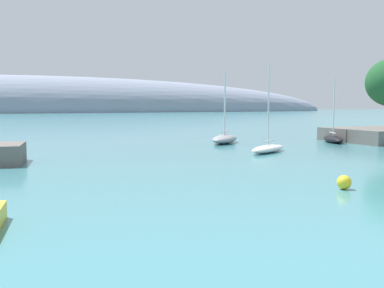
{
  "coord_description": "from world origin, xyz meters",
  "views": [
    {
      "loc": [
        -14.64,
        -9.11,
        4.58
      ],
      "look_at": [
        -1.1,
        21.94,
        1.67
      ],
      "focal_mm": 43.74,
      "sensor_mm": 36.0,
      "label": 1
    }
  ],
  "objects_px": {
    "sailboat_grey_mid_mooring": "(225,138)",
    "sailboat_white_outer_mooring": "(268,148)",
    "mooring_buoy_yellow": "(344,182)",
    "sailboat_black_near_shore": "(333,139)"
  },
  "relations": [
    {
      "from": "sailboat_grey_mid_mooring",
      "to": "mooring_buoy_yellow",
      "type": "relative_size",
      "value": 10.72
    },
    {
      "from": "sailboat_grey_mid_mooring",
      "to": "sailboat_white_outer_mooring",
      "type": "distance_m",
      "value": 10.83
    },
    {
      "from": "sailboat_white_outer_mooring",
      "to": "mooring_buoy_yellow",
      "type": "relative_size",
      "value": 10.95
    },
    {
      "from": "sailboat_grey_mid_mooring",
      "to": "sailboat_black_near_shore",
      "type": "bearing_deg",
      "value": 115.41
    },
    {
      "from": "sailboat_grey_mid_mooring",
      "to": "sailboat_white_outer_mooring",
      "type": "relative_size",
      "value": 0.98
    },
    {
      "from": "sailboat_black_near_shore",
      "to": "mooring_buoy_yellow",
      "type": "bearing_deg",
      "value": -13.82
    },
    {
      "from": "mooring_buoy_yellow",
      "to": "sailboat_black_near_shore",
      "type": "bearing_deg",
      "value": 50.7
    },
    {
      "from": "sailboat_white_outer_mooring",
      "to": "sailboat_black_near_shore",
      "type": "bearing_deg",
      "value": 174.15
    },
    {
      "from": "sailboat_black_near_shore",
      "to": "mooring_buoy_yellow",
      "type": "relative_size",
      "value": 9.92
    },
    {
      "from": "sailboat_black_near_shore",
      "to": "mooring_buoy_yellow",
      "type": "xyz_separation_m",
      "value": [
        -20.19,
        -24.66,
        -0.08
      ]
    }
  ]
}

